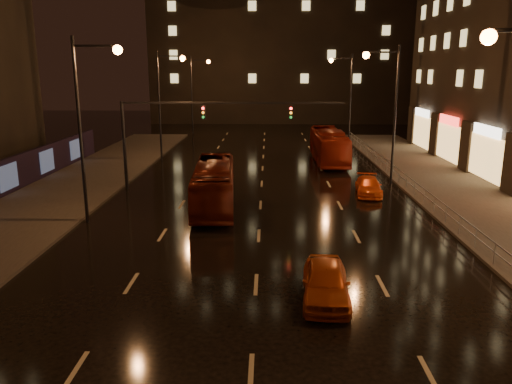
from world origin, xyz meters
TOP-DOWN VIEW (x-y plane):
  - ground at (0.00, 20.00)m, footprint 140.00×140.00m
  - sidewalk_left at (-13.50, 15.00)m, footprint 7.00×70.00m
  - sidewalk_right at (13.50, 15.00)m, footprint 7.00×70.00m
  - building_distant at (4.00, 72.00)m, footprint 44.00×16.00m
  - traffic_signal at (-5.06, 20.00)m, footprint 15.31×0.32m
  - railing_right at (10.20, 18.00)m, footprint 0.05×56.00m
  - bus_red at (-2.87, 15.59)m, footprint 3.03×10.17m
  - bus_curb at (6.05, 31.27)m, footprint 2.57×10.78m
  - taxi_near at (2.60, 2.70)m, footprint 1.99×4.31m
  - taxi_far at (7.33, 18.88)m, footprint 2.09×4.19m

SIDE VIEW (x-z plane):
  - ground at x=0.00m, z-range 0.00..0.00m
  - sidewalk_left at x=-13.50m, z-range 0.00..0.15m
  - sidewalk_right at x=13.50m, z-range 0.00..0.15m
  - taxi_far at x=7.33m, z-range 0.00..1.17m
  - taxi_near at x=2.60m, z-range 0.00..1.43m
  - railing_right at x=10.20m, z-range 0.40..1.40m
  - bus_red at x=-2.87m, z-range 0.00..2.79m
  - bus_curb at x=6.05m, z-range 0.00..3.00m
  - traffic_signal at x=-5.06m, z-range 1.64..7.84m
  - building_distant at x=4.00m, z-range 0.00..36.00m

